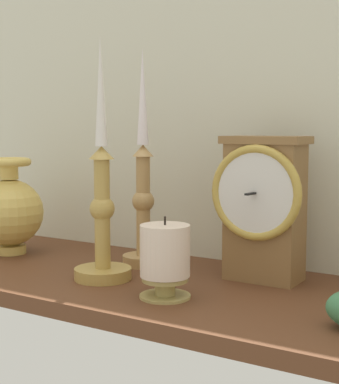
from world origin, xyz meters
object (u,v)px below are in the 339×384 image
at_px(candlestick_tall_left, 102,212).
at_px(pillar_candle_front, 165,258).
at_px(brass_vase_bulbous, 10,210).
at_px(candlestick_tall_center, 143,196).
at_px(mantel_clock, 263,205).

distance_m(candlestick_tall_left, pillar_candle_front, 0.15).
relative_size(brass_vase_bulbous, pillar_candle_front, 1.57).
xyz_separation_m(candlestick_tall_center, brass_vase_bulbous, (-0.27, -0.05, -0.04)).
bearing_deg(candlestick_tall_left, candlestick_tall_center, 89.77).
xyz_separation_m(candlestick_tall_center, pillar_candle_front, (0.14, -0.15, -0.07)).
relative_size(candlestick_tall_left, candlestick_tall_center, 1.02).
bearing_deg(pillar_candle_front, candlestick_tall_left, 165.99).
xyz_separation_m(mantel_clock, candlestick_tall_center, (-0.22, -0.01, 0.00)).
relative_size(candlestick_tall_left, brass_vase_bulbous, 2.07).
bearing_deg(mantel_clock, candlestick_tall_left, -150.17).
height_order(mantel_clock, brass_vase_bulbous, mantel_clock).
bearing_deg(brass_vase_bulbous, pillar_candle_front, -12.89).
bearing_deg(brass_vase_bulbous, mantel_clock, 7.76).
relative_size(mantel_clock, pillar_candle_front, 1.95).
bearing_deg(brass_vase_bulbous, candlestick_tall_left, -12.30).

